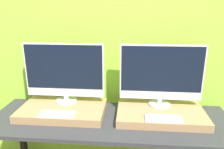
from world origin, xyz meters
The scene contains 8 objects.
wall_back centered at (0.00, 0.70, 1.30)m, with size 8.00×0.04×2.60m.
workbench centered at (0.00, 0.32, 0.64)m, with size 1.93×0.63×0.71m.
wooden_riser_left centered at (-0.40, 0.38, 0.74)m, with size 0.69×0.42×0.06m.
monitor_left centered at (-0.40, 0.48, 1.04)m, with size 0.67×0.18×0.51m.
keyboard_left centered at (-0.40, 0.23, 0.78)m, with size 0.27×0.11×0.01m.
wooden_riser_right centered at (0.40, 0.38, 0.74)m, with size 0.69×0.42×0.06m.
monitor_right centered at (0.40, 0.48, 1.04)m, with size 0.67×0.18×0.51m.
keyboard_right centered at (0.40, 0.23, 0.78)m, with size 0.27×0.11×0.01m.
Camera 1 is at (0.15, -1.24, 1.56)m, focal length 35.00 mm.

